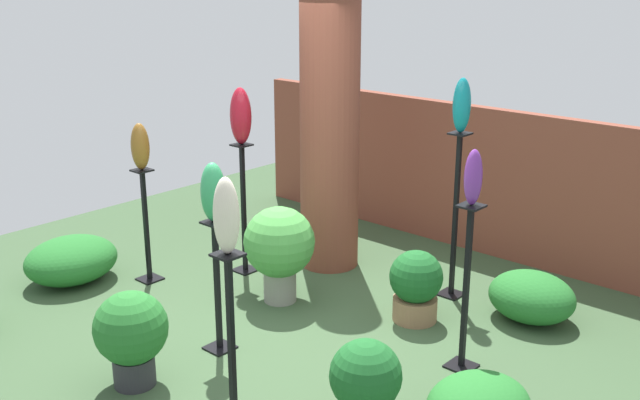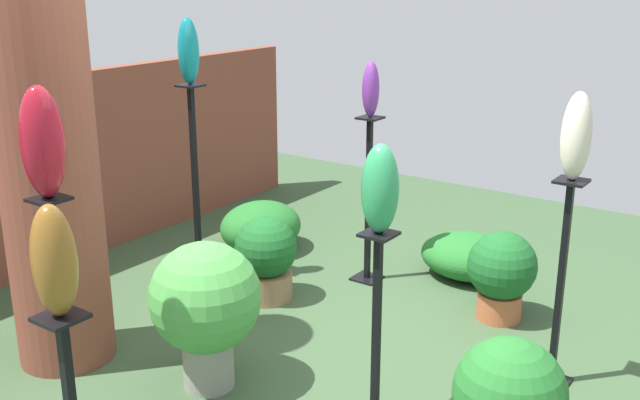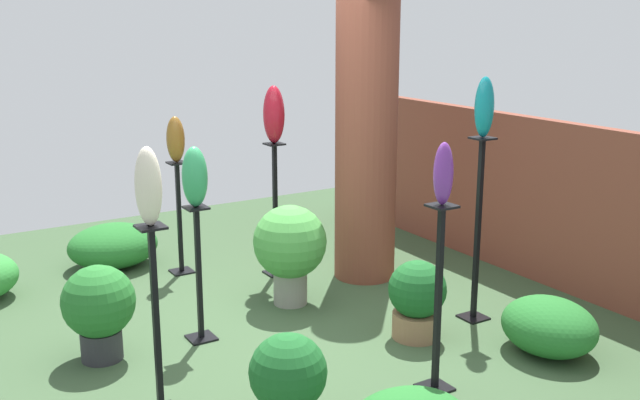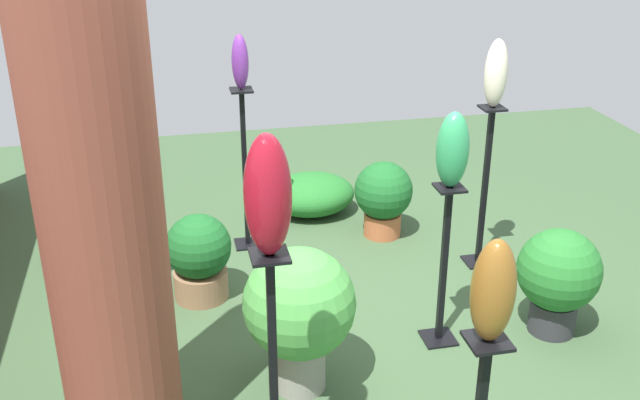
% 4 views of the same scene
% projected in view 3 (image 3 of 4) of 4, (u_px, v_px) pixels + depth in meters
% --- Properties ---
extents(ground_plane, '(8.00, 8.00, 0.00)m').
position_uv_depth(ground_plane, '(270.00, 340.00, 5.63)').
color(ground_plane, '#385133').
extents(brick_wall_back, '(5.60, 0.12, 1.49)m').
position_uv_depth(brick_wall_back, '(532.00, 199.00, 6.85)').
color(brick_wall_back, brown).
rests_on(brick_wall_back, ground).
extents(brick_pillar, '(0.56, 0.56, 2.55)m').
position_uv_depth(brick_pillar, '(366.00, 141.00, 6.72)').
color(brick_pillar, brown).
rests_on(brick_pillar, ground).
extents(pedestal_bronze, '(0.20, 0.20, 1.07)m').
position_uv_depth(pedestal_bronze, '(179.00, 223.00, 6.99)').
color(pedestal_bronze, black).
rests_on(pedestal_bronze, ground).
extents(pedestal_violet, '(0.20, 0.20, 1.25)m').
position_uv_depth(pedestal_violet, '(438.00, 307.00, 4.77)').
color(pedestal_violet, black).
rests_on(pedestal_violet, ground).
extents(pedestal_ruby, '(0.20, 0.20, 1.25)m').
position_uv_depth(pedestal_ruby, '(275.00, 215.00, 6.93)').
color(pedestal_ruby, black).
rests_on(pedestal_ruby, ground).
extents(pedestal_ivory, '(0.20, 0.20, 1.20)m').
position_uv_depth(pedestal_ivory, '(157.00, 330.00, 4.47)').
color(pedestal_ivory, black).
rests_on(pedestal_ivory, ground).
extents(pedestal_jade, '(0.20, 0.20, 1.03)m').
position_uv_depth(pedestal_jade, '(199.00, 280.00, 5.54)').
color(pedestal_jade, black).
rests_on(pedestal_jade, ground).
extents(pedestal_teal, '(0.20, 0.20, 1.48)m').
position_uv_depth(pedestal_teal, '(477.00, 237.00, 5.87)').
color(pedestal_teal, black).
rests_on(pedestal_teal, ground).
extents(art_vase_bronze, '(0.16, 0.17, 0.42)m').
position_uv_depth(art_vase_bronze, '(175.00, 139.00, 6.80)').
color(art_vase_bronze, brown).
rests_on(art_vase_bronze, pedestal_bronze).
extents(art_vase_violet, '(0.13, 0.12, 0.39)m').
position_uv_depth(art_vase_violet, '(443.00, 174.00, 4.56)').
color(art_vase_violet, '#6B2D8C').
rests_on(art_vase_violet, pedestal_violet).
extents(art_vase_ruby, '(0.20, 0.19, 0.52)m').
position_uv_depth(art_vase_ruby, '(274.00, 115.00, 6.71)').
color(art_vase_ruby, maroon).
rests_on(art_vase_ruby, pedestal_ruby).
extents(art_vase_ivory, '(0.15, 0.15, 0.46)m').
position_uv_depth(art_vase_ivory, '(148.00, 186.00, 4.26)').
color(art_vase_ivory, beige).
rests_on(art_vase_ivory, pedestal_ivory).
extents(art_vase_jade, '(0.17, 0.19, 0.44)m').
position_uv_depth(art_vase_jade, '(195.00, 177.00, 5.35)').
color(art_vase_jade, '#2D9356').
rests_on(art_vase_jade, pedestal_jade).
extents(art_vase_teal, '(0.16, 0.14, 0.46)m').
position_uv_depth(art_vase_teal, '(484.00, 107.00, 5.62)').
color(art_vase_teal, '#0F727A').
rests_on(art_vase_teal, pedestal_teal).
extents(potted_plant_mid_left, '(0.52, 0.52, 0.69)m').
position_uv_depth(potted_plant_mid_left, '(99.00, 307.00, 5.23)').
color(potted_plant_mid_left, '#2D2D33').
rests_on(potted_plant_mid_left, ground).
extents(potted_plant_mid_right, '(0.46, 0.46, 0.61)m').
position_uv_depth(potted_plant_mid_right, '(288.00, 379.00, 4.32)').
color(potted_plant_mid_right, '#B25B38').
rests_on(potted_plant_mid_right, ground).
extents(potted_plant_back_center, '(0.44, 0.44, 0.60)m').
position_uv_depth(potted_plant_back_center, '(417.00, 298.00, 5.61)').
color(potted_plant_back_center, '#936B4C').
rests_on(potted_plant_back_center, ground).
extents(potted_plant_walkway_edge, '(0.62, 0.62, 0.85)m').
position_uv_depth(potted_plant_walkway_edge, '(290.00, 246.00, 6.23)').
color(potted_plant_walkway_edge, gray).
rests_on(potted_plant_walkway_edge, ground).
extents(foliage_bed_east, '(0.72, 0.63, 0.41)m').
position_uv_depth(foliage_bed_east, '(549.00, 326.00, 5.38)').
color(foliage_bed_east, '#236B28').
rests_on(foliage_bed_east, ground).
extents(foliage_bed_rear, '(0.75, 0.86, 0.42)m').
position_uv_depth(foliage_bed_rear, '(113.00, 246.00, 7.22)').
color(foliage_bed_rear, '#236B28').
rests_on(foliage_bed_rear, ground).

